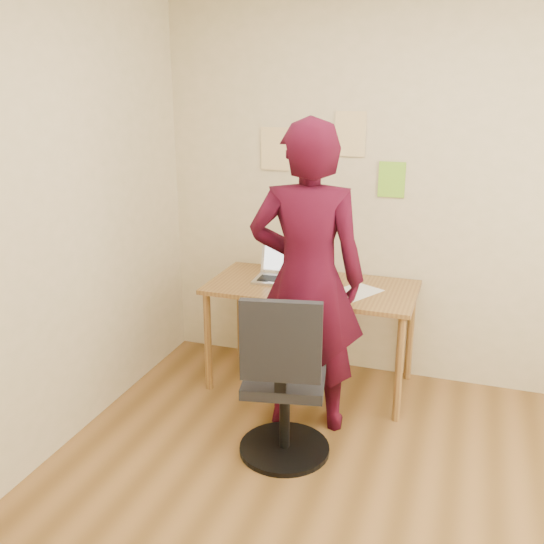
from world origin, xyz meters
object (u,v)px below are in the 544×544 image
(desk, at_px, (312,297))
(laptop, at_px, (282,272))
(office_chair, at_px, (284,390))
(phone, at_px, (326,297))
(person, at_px, (307,280))

(desk, relative_size, laptop, 3.88)
(laptop, bearing_deg, office_chair, -74.11)
(desk, height_order, phone, phone)
(desk, relative_size, office_chair, 1.38)
(office_chair, bearing_deg, person, 77.83)
(desk, xyz_separation_m, person, (0.10, -0.49, 0.29))
(desk, xyz_separation_m, office_chair, (0.09, -0.91, -0.22))
(desk, relative_size, phone, 12.30)
(phone, bearing_deg, laptop, 143.13)
(desk, distance_m, person, 0.58)
(office_chair, bearing_deg, phone, 73.79)
(phone, xyz_separation_m, person, (-0.05, -0.28, 0.20))
(person, bearing_deg, desk, -88.56)
(laptop, distance_m, person, 0.67)
(laptop, xyz_separation_m, office_chair, (0.33, -0.98, -0.36))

